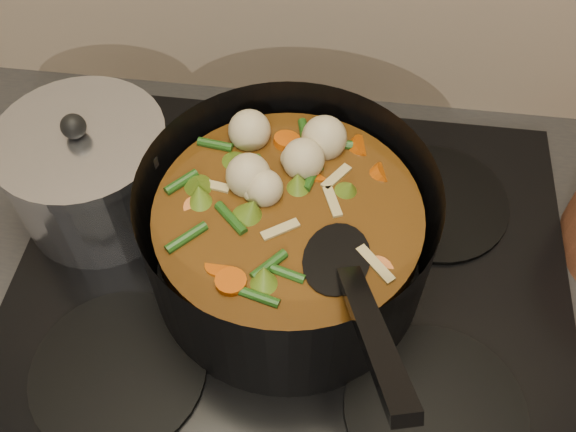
# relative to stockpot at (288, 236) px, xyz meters

# --- Properties ---
(counter) EXTENTS (2.64, 0.64, 0.91)m
(counter) POSITION_rel_stockpot_xyz_m (0.00, -0.01, -0.54)
(counter) COLOR brown
(counter) RESTS_ON ground
(stovetop) EXTENTS (0.62, 0.54, 0.03)m
(stovetop) POSITION_rel_stockpot_xyz_m (0.00, -0.01, -0.08)
(stovetop) COLOR black
(stovetop) RESTS_ON counter
(stockpot) EXTENTS (0.31, 0.39, 0.22)m
(stockpot) POSITION_rel_stockpot_xyz_m (0.00, 0.00, 0.00)
(stockpot) COLOR black
(stockpot) RESTS_ON stovetop
(saucepan) EXTENTS (0.19, 0.19, 0.15)m
(saucepan) POSITION_rel_stockpot_xyz_m (-0.23, 0.06, -0.01)
(saucepan) COLOR silver
(saucepan) RESTS_ON stovetop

